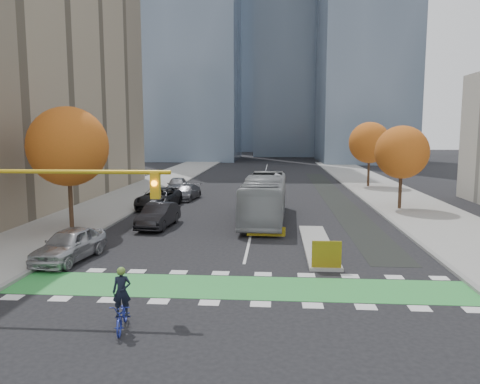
% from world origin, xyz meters
% --- Properties ---
extents(ground, '(300.00, 300.00, 0.00)m').
position_xyz_m(ground, '(0.00, 0.00, 0.00)').
color(ground, black).
rests_on(ground, ground).
extents(sidewalk_west, '(7.00, 120.00, 0.15)m').
position_xyz_m(sidewalk_west, '(-13.50, 20.00, 0.07)').
color(sidewalk_west, gray).
rests_on(sidewalk_west, ground).
extents(sidewalk_east, '(7.00, 120.00, 0.15)m').
position_xyz_m(sidewalk_east, '(13.50, 20.00, 0.07)').
color(sidewalk_east, gray).
rests_on(sidewalk_east, ground).
extents(curb_west, '(0.30, 120.00, 0.16)m').
position_xyz_m(curb_west, '(-10.00, 20.00, 0.07)').
color(curb_west, gray).
rests_on(curb_west, ground).
extents(curb_east, '(0.30, 120.00, 0.16)m').
position_xyz_m(curb_east, '(10.00, 20.00, 0.07)').
color(curb_east, gray).
rests_on(curb_east, ground).
extents(bike_crossing, '(20.00, 3.00, 0.01)m').
position_xyz_m(bike_crossing, '(0.00, 1.50, 0.01)').
color(bike_crossing, green).
rests_on(bike_crossing, ground).
extents(centre_line, '(0.15, 70.00, 0.01)m').
position_xyz_m(centre_line, '(0.00, 40.00, 0.01)').
color(centre_line, silver).
rests_on(centre_line, ground).
extents(bike_lane_paint, '(2.50, 50.00, 0.01)m').
position_xyz_m(bike_lane_paint, '(7.50, 30.00, 0.01)').
color(bike_lane_paint, black).
rests_on(bike_lane_paint, ground).
extents(median_island, '(1.60, 10.00, 0.16)m').
position_xyz_m(median_island, '(4.00, 9.00, 0.08)').
color(median_island, gray).
rests_on(median_island, ground).
extents(hazard_board, '(1.40, 0.12, 1.30)m').
position_xyz_m(hazard_board, '(4.00, 4.20, 0.80)').
color(hazard_board, yellow).
rests_on(hazard_board, median_island).
extents(tower_nw, '(22.00, 22.00, 70.00)m').
position_xyz_m(tower_nw, '(-18.00, 90.00, 35.00)').
color(tower_nw, '#47566B').
rests_on(tower_nw, ground).
extents(tower_ne, '(18.00, 24.00, 60.00)m').
position_xyz_m(tower_ne, '(20.00, 85.00, 30.00)').
color(tower_ne, '#47566B').
rests_on(tower_ne, ground).
extents(tower_far, '(26.00, 26.00, 80.00)m').
position_xyz_m(tower_far, '(-4.00, 140.00, 40.00)').
color(tower_far, '#47566B').
rests_on(tower_far, ground).
extents(tree_west, '(5.20, 5.20, 8.22)m').
position_xyz_m(tree_west, '(-12.00, 12.00, 5.62)').
color(tree_west, '#332114').
rests_on(tree_west, ground).
extents(tree_east_near, '(4.40, 4.40, 7.08)m').
position_xyz_m(tree_east_near, '(12.00, 22.00, 4.86)').
color(tree_east_near, '#332114').
rests_on(tree_east_near, ground).
extents(tree_east_far, '(4.80, 4.80, 7.65)m').
position_xyz_m(tree_east_far, '(12.50, 38.00, 5.24)').
color(tree_east_far, '#332114').
rests_on(tree_east_far, ground).
extents(traffic_signal_west, '(8.53, 0.56, 5.20)m').
position_xyz_m(traffic_signal_west, '(-7.93, -0.51, 4.03)').
color(traffic_signal_west, '#BF9914').
rests_on(traffic_signal_west, ground).
extents(cyclist, '(0.94, 1.96, 2.17)m').
position_xyz_m(cyclist, '(-3.56, -3.05, 0.72)').
color(cyclist, '#202D96').
rests_on(cyclist, ground).
extents(bus, '(3.30, 12.25, 3.39)m').
position_xyz_m(bus, '(0.77, 16.57, 1.69)').
color(bus, '#94979A').
rests_on(bus, ground).
extents(parked_car_a, '(2.67, 5.19, 1.69)m').
position_xyz_m(parked_car_a, '(-9.00, 5.00, 0.85)').
color(parked_car_a, '#A8A9AE').
rests_on(parked_car_a, ground).
extents(parked_car_b, '(2.16, 5.18, 1.67)m').
position_xyz_m(parked_car_b, '(-6.50, 13.55, 0.83)').
color(parked_car_b, black).
rests_on(parked_car_b, ground).
extents(parked_car_c, '(2.58, 5.07, 1.41)m').
position_xyz_m(parked_car_c, '(-7.04, 26.61, 0.71)').
color(parked_car_c, '#4C4C51').
rests_on(parked_car_c, ground).
extents(parked_car_d, '(3.18, 6.32, 1.71)m').
position_xyz_m(parked_car_d, '(-8.51, 21.61, 0.86)').
color(parked_car_d, black).
rests_on(parked_car_d, ground).
extents(parked_car_e, '(2.34, 5.05, 1.67)m').
position_xyz_m(parked_car_e, '(-9.00, 31.61, 0.84)').
color(parked_car_e, '#9D9EA3').
rests_on(parked_car_e, ground).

